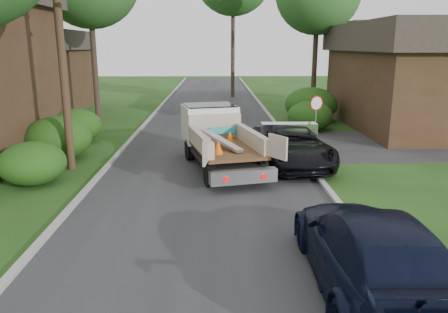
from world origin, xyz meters
name	(u,v)px	position (x,y,z in m)	size (l,w,h in m)	color
ground	(206,214)	(0.00, 0.00, 0.00)	(120.00, 120.00, 0.00)	#1F4012
road	(210,141)	(0.00, 10.00, 0.00)	(8.00, 90.00, 0.02)	#28282B
curb_left	(130,141)	(-4.10, 10.00, 0.06)	(0.20, 90.00, 0.12)	#9E9E99
curb_right	(289,140)	(4.10, 10.00, 0.06)	(0.20, 90.00, 0.12)	#9E9E99
stop_sign	(316,110)	(5.20, 9.00, 1.78)	(0.71, 0.32, 2.48)	slate
utility_pole	(60,35)	(-5.48, 4.98, 5.17)	(2.42, 1.25, 10.00)	#382619
house_left_far	(33,69)	(-13.50, 22.00, 3.05)	(7.56, 7.56, 6.00)	#392717
house_right	(429,74)	(13.00, 14.00, 3.16)	(9.72, 12.96, 6.20)	#392717
hedge_left_a	(32,163)	(-6.20, 3.00, 0.77)	(2.34, 2.34, 1.53)	#1C410F
hedge_left_b	(58,138)	(-6.50, 6.50, 0.94)	(2.86, 2.86, 1.87)	#1C410F
hedge_left_c	(76,126)	(-6.80, 10.00, 0.85)	(2.60, 2.60, 1.70)	#1C410F
hedge_right_a	(310,116)	(5.80, 13.00, 0.85)	(2.60, 2.60, 1.70)	#1C410F
hedge_right_b	(311,105)	(6.50, 16.00, 1.10)	(3.38, 3.38, 2.21)	#1C410F
flatbed_truck	(216,134)	(0.31, 5.66, 1.27)	(3.93, 6.59, 2.34)	black
black_pickup	(290,145)	(3.37, 5.52, 0.81)	(2.70, 5.85, 1.63)	black
navy_suv	(372,251)	(3.37, -4.18, 0.85)	(2.38, 5.86, 1.70)	black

